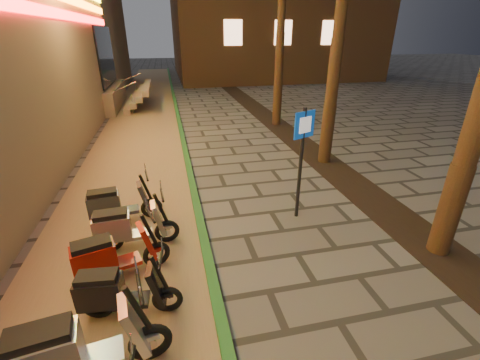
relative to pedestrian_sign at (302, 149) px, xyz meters
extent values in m
cube|color=#8C7251|center=(-3.96, 6.13, -1.66)|extent=(3.40, 60.00, 0.01)
cube|color=#235F26|center=(-2.26, 6.13, -1.61)|extent=(0.18, 60.00, 0.10)
cube|color=black|center=(2.24, 1.13, -1.65)|extent=(1.20, 40.00, 0.02)
cube|color=black|center=(-5.81, 14.13, 1.14)|extent=(0.08, 5.00, 3.00)
cube|color=gray|center=(-7.86, 14.13, -1.06)|extent=(5.00, 6.00, 1.20)
cube|color=#FF1414|center=(-5.81, 2.13, 2.84)|extent=(0.06, 26.00, 0.28)
cube|color=gray|center=(-4.86, 14.13, -1.51)|extent=(0.35, 5.00, 0.30)
cube|color=gray|center=(-4.51, 14.13, -1.21)|extent=(0.35, 5.00, 0.30)
cube|color=gray|center=(-4.16, 14.13, -0.91)|extent=(0.35, 5.00, 0.30)
cube|color=gray|center=(-3.81, 14.13, -0.61)|extent=(0.35, 5.00, 0.30)
cylinder|color=silver|center=(-5.26, 12.13, -0.41)|extent=(2.09, 0.06, 0.81)
cylinder|color=silver|center=(-5.26, 16.13, -0.41)|extent=(2.09, 0.06, 0.81)
cube|color=#FFBE8C|center=(2.64, 20.10, 2.34)|extent=(1.40, 0.06, 1.80)
cube|color=#FFBE8C|center=(6.64, 20.10, 2.34)|extent=(1.40, 0.06, 1.80)
cube|color=#FFBE8C|center=(10.64, 20.10, 2.34)|extent=(1.40, 0.06, 1.80)
cylinder|color=#472D19|center=(2.24, -1.87, 1.06)|extent=(0.40, 0.40, 5.45)
cylinder|color=#472D19|center=(2.24, 3.13, 1.19)|extent=(0.40, 0.40, 5.70)
cylinder|color=#472D19|center=(2.24, 8.13, 1.31)|extent=(0.40, 0.40, 5.95)
cylinder|color=black|center=(0.00, 0.01, -0.38)|extent=(0.08, 0.08, 2.57)
cube|color=#0C3E9C|center=(0.00, -0.01, 0.55)|extent=(0.53, 0.26, 0.56)
cube|color=white|center=(0.01, -0.03, 0.55)|extent=(0.31, 0.15, 0.33)
torus|color=black|center=(-3.24, -3.00, -1.38)|extent=(0.58, 0.20, 0.57)
cylinder|color=silver|center=(-3.24, -3.00, -1.38)|extent=(0.17, 0.13, 0.15)
cube|color=silver|center=(-3.86, -3.10, -1.33)|extent=(0.66, 0.47, 0.09)
cube|color=silver|center=(-4.37, -3.19, -1.06)|extent=(0.83, 0.54, 0.55)
cube|color=black|center=(-4.37, -3.19, -0.74)|extent=(0.73, 0.46, 0.13)
cube|color=silver|center=(-3.39, -3.03, -1.00)|extent=(0.36, 0.48, 0.77)
cylinder|color=black|center=(-3.32, -3.02, -0.78)|extent=(0.31, 0.12, 0.81)
cylinder|color=black|center=(-3.26, -3.01, -0.43)|extent=(0.15, 0.64, 0.05)
cube|color=silver|center=(-3.24, -3.00, -1.24)|extent=(0.26, 0.19, 0.07)
torus|color=black|center=(-4.03, -2.14, -1.43)|extent=(0.48, 0.14, 0.47)
cylinder|color=silver|center=(-4.03, -2.14, -1.43)|extent=(0.14, 0.10, 0.13)
torus|color=black|center=(-3.02, -2.25, -1.43)|extent=(0.48, 0.14, 0.47)
cylinder|color=silver|center=(-3.02, -2.25, -1.43)|extent=(0.14, 0.10, 0.13)
cube|color=black|center=(-3.53, -2.19, -1.39)|extent=(0.53, 0.36, 0.07)
cube|color=black|center=(-3.96, -2.15, -1.16)|extent=(0.67, 0.41, 0.45)
cube|color=black|center=(-3.96, -2.15, -0.90)|extent=(0.59, 0.35, 0.11)
cube|color=black|center=(-3.14, -2.23, -1.12)|extent=(0.28, 0.39, 0.64)
cylinder|color=black|center=(-3.08, -2.24, -0.93)|extent=(0.25, 0.09, 0.67)
cylinder|color=black|center=(-3.04, -2.24, -0.64)|extent=(0.09, 0.53, 0.04)
cube|color=black|center=(-3.02, -2.25, -1.32)|extent=(0.21, 0.15, 0.05)
torus|color=black|center=(-4.23, -1.40, -1.41)|extent=(0.51, 0.24, 0.51)
cylinder|color=silver|center=(-4.23, -1.40, -1.41)|extent=(0.16, 0.13, 0.14)
torus|color=black|center=(-3.19, -1.10, -1.41)|extent=(0.51, 0.24, 0.51)
cylinder|color=silver|center=(-3.19, -1.10, -1.41)|extent=(0.16, 0.13, 0.14)
cube|color=maroon|center=(-3.72, -1.25, -1.37)|extent=(0.61, 0.47, 0.08)
cube|color=maroon|center=(-4.16, -1.38, -1.13)|extent=(0.76, 0.55, 0.49)
cube|color=black|center=(-4.16, -1.38, -0.85)|extent=(0.67, 0.47, 0.12)
cube|color=maroon|center=(-3.32, -1.14, -1.08)|extent=(0.36, 0.45, 0.68)
cylinder|color=black|center=(-3.25, -1.12, -0.88)|extent=(0.27, 0.14, 0.72)
cylinder|color=black|center=(-3.21, -1.10, -0.57)|extent=(0.20, 0.55, 0.04)
cube|color=maroon|center=(-3.19, -1.10, -1.29)|extent=(0.24, 0.19, 0.06)
torus|color=black|center=(-4.07, -0.46, -1.41)|extent=(0.51, 0.14, 0.51)
cylinder|color=silver|center=(-4.07, -0.46, -1.41)|extent=(0.14, 0.11, 0.14)
torus|color=black|center=(-2.99, -0.37, -1.41)|extent=(0.51, 0.14, 0.51)
cylinder|color=silver|center=(-2.99, -0.37, -1.41)|extent=(0.14, 0.11, 0.14)
cube|color=#9D9DA4|center=(-3.54, -0.42, -1.37)|extent=(0.56, 0.37, 0.08)
cube|color=#9D9DA4|center=(-3.99, -0.45, -1.13)|extent=(0.71, 0.42, 0.49)
cube|color=black|center=(-3.99, -0.45, -0.85)|extent=(0.62, 0.36, 0.12)
cube|color=#9D9DA4|center=(-3.12, -0.38, -1.08)|extent=(0.29, 0.41, 0.68)
cylinder|color=black|center=(-3.05, -0.38, -0.88)|extent=(0.27, 0.09, 0.72)
cylinder|color=black|center=(-3.01, -0.38, -0.57)|extent=(0.09, 0.57, 0.04)
cube|color=#9D9DA4|center=(-2.99, -0.37, -1.29)|extent=(0.22, 0.15, 0.06)
torus|color=black|center=(-4.37, 0.57, -1.42)|extent=(0.50, 0.16, 0.49)
cylinder|color=silver|center=(-4.37, 0.57, -1.42)|extent=(0.14, 0.11, 0.13)
torus|color=black|center=(-3.32, 0.70, -1.42)|extent=(0.50, 0.16, 0.49)
cylinder|color=silver|center=(-3.32, 0.70, -1.42)|extent=(0.14, 0.11, 0.13)
cube|color=#272B2D|center=(-3.86, 0.63, -1.38)|extent=(0.56, 0.39, 0.08)
cube|color=#272B2D|center=(-4.30, 0.58, -1.14)|extent=(0.70, 0.44, 0.47)
cube|color=black|center=(-4.30, 0.58, -0.86)|extent=(0.62, 0.38, 0.11)
cube|color=#272B2D|center=(-3.45, 0.68, -1.09)|extent=(0.30, 0.41, 0.67)
cylinder|color=black|center=(-3.39, 0.69, -0.90)|extent=(0.27, 0.10, 0.70)
cylinder|color=black|center=(-3.34, 0.70, -0.60)|extent=(0.11, 0.55, 0.04)
cube|color=#272B2D|center=(-3.32, 0.70, -1.30)|extent=(0.22, 0.16, 0.06)
camera|label=1|loc=(-2.75, -6.09, 2.27)|focal=24.00mm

